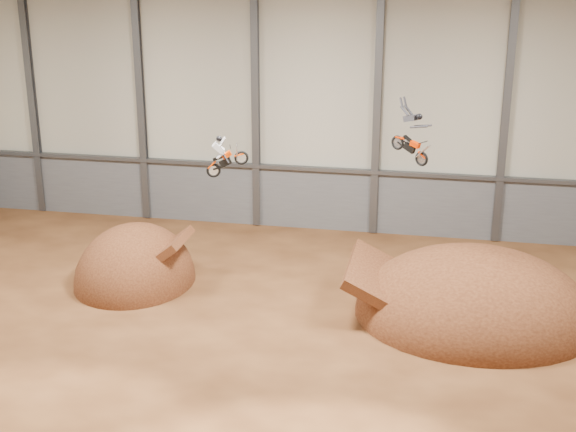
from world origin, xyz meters
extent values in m
plane|color=#4A2813|center=(0.00, 0.00, 0.00)|extent=(40.00, 40.00, 0.00)
cube|color=#BBB9A6|center=(0.00, 15.00, 7.00)|extent=(40.00, 0.10, 14.00)
cube|color=slate|center=(0.00, 14.90, 1.75)|extent=(39.80, 0.18, 3.50)
cube|color=#47494F|center=(0.00, 14.75, 3.55)|extent=(39.80, 0.35, 0.20)
cube|color=#47494F|center=(-16.67, 14.80, 7.00)|extent=(0.40, 0.36, 13.90)
cube|color=#47494F|center=(-10.00, 14.80, 7.00)|extent=(0.40, 0.36, 13.90)
cube|color=#47494F|center=(-3.33, 14.80, 7.00)|extent=(0.40, 0.36, 13.90)
cube|color=#47494F|center=(3.33, 14.80, 7.00)|extent=(0.40, 0.36, 13.90)
cube|color=#47494F|center=(10.00, 14.80, 7.00)|extent=(0.40, 0.36, 13.90)
ellipsoid|color=#401E10|center=(-7.20, 5.71, 0.00)|extent=(5.65, 6.52, 5.65)
ellipsoid|color=#401E10|center=(8.66, 4.99, 0.00)|extent=(10.33, 9.14, 5.96)
camera|label=1|loc=(6.87, -27.61, 15.46)|focal=50.00mm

